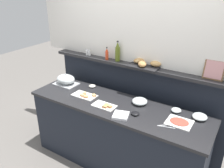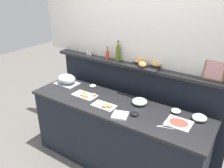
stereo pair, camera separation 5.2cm
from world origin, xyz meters
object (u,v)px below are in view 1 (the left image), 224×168
object	(u,v)px
cold_cuts_platter	(179,122)
hot_sauce_bottle	(107,54)
sandwich_platter_front	(105,106)
condiment_bowl_cream	(135,113)
glass_bowl_large	(140,101)
olive_oil_bottle	(118,52)
glass_bowl_medium	(200,117)
serving_cloche	(66,80)
bread_basket	(144,63)
napkin_stack	(121,115)
framed_picture	(214,70)
sandwich_platter_rear	(85,95)
serving_tongs	(166,126)
pepper_shaker	(89,53)
glass_bowl_small	(176,110)
condiment_bowl_teal	(92,86)
salt_shaker	(87,52)

from	to	relation	value
cold_cuts_platter	hot_sauce_bottle	size ratio (longest dim) A/B	1.53
sandwich_platter_front	condiment_bowl_cream	distance (m)	0.40
glass_bowl_large	olive_oil_bottle	size ratio (longest dim) A/B	0.69
sandwich_platter_front	olive_oil_bottle	world-z (taller)	olive_oil_bottle
cold_cuts_platter	olive_oil_bottle	size ratio (longest dim) A/B	0.98
glass_bowl_medium	olive_oil_bottle	world-z (taller)	olive_oil_bottle
condiment_bowl_cream	hot_sauce_bottle	bearing A→B (deg)	145.04
serving_cloche	bread_basket	distance (m)	1.18
glass_bowl_large	hot_sauce_bottle	distance (m)	0.82
napkin_stack	framed_picture	size ratio (longest dim) A/B	0.77
cold_cuts_platter	condiment_bowl_cream	xyz separation A→B (m)	(-0.47, -0.11, 0.01)
cold_cuts_platter	sandwich_platter_rear	bearing A→B (deg)	-177.75
glass_bowl_large	condiment_bowl_cream	world-z (taller)	glass_bowl_large
glass_bowl_medium	framed_picture	size ratio (longest dim) A/B	0.72
serving_cloche	serving_tongs	xyz separation A→B (m)	(1.62, -0.24, -0.07)
sandwich_platter_rear	pepper_shaker	bearing A→B (deg)	119.60
olive_oil_bottle	bread_basket	size ratio (longest dim) A/B	0.68
cold_cuts_platter	pepper_shaker	xyz separation A→B (m)	(-1.51, 0.41, 0.43)
bread_basket	sandwich_platter_front	bearing A→B (deg)	-112.29
glass_bowl_small	napkin_stack	world-z (taller)	glass_bowl_small
pepper_shaker	condiment_bowl_teal	bearing A→B (deg)	-46.80
glass_bowl_small	condiment_bowl_cream	xyz separation A→B (m)	(-0.37, -0.31, -0.00)
sandwich_platter_rear	napkin_stack	world-z (taller)	sandwich_platter_rear
glass_bowl_small	condiment_bowl_cream	distance (m)	0.49
serving_cloche	napkin_stack	bearing A→B (deg)	-16.16
glass_bowl_small	salt_shaker	distance (m)	1.52
glass_bowl_medium	napkin_stack	xyz separation A→B (m)	(-0.76, -0.42, -0.02)
sandwich_platter_rear	serving_tongs	bearing A→B (deg)	-4.75
glass_bowl_small	framed_picture	xyz separation A→B (m)	(0.29, 0.24, 0.48)
serving_cloche	condiment_bowl_teal	size ratio (longest dim) A/B	3.49
framed_picture	hot_sauce_bottle	bearing A→B (deg)	-177.67
serving_tongs	olive_oil_bottle	bearing A→B (deg)	148.95
sandwich_platter_rear	condiment_bowl_cream	size ratio (longest dim) A/B	3.45
pepper_shaker	bread_basket	size ratio (longest dim) A/B	0.21
sandwich_platter_rear	glass_bowl_small	distance (m)	1.17
sandwich_platter_rear	condiment_bowl_cream	bearing A→B (deg)	-4.38
sandwich_platter_front	condiment_bowl_cream	size ratio (longest dim) A/B	3.09
serving_tongs	olive_oil_bottle	size ratio (longest dim) A/B	0.66
bread_basket	cold_cuts_platter	bearing A→B (deg)	-33.04
pepper_shaker	framed_picture	bearing A→B (deg)	1.30
cold_cuts_platter	framed_picture	distance (m)	0.69
glass_bowl_small	framed_picture	size ratio (longest dim) A/B	0.52
condiment_bowl_teal	hot_sauce_bottle	size ratio (longest dim) A/B	0.55
sandwich_platter_front	framed_picture	bearing A→B (deg)	28.98
napkin_stack	hot_sauce_bottle	world-z (taller)	hot_sauce_bottle
serving_cloche	glass_bowl_small	size ratio (longest dim) A/B	2.95
cold_cuts_platter	pepper_shaker	distance (m)	1.62
olive_oil_bottle	condiment_bowl_cream	bearing A→B (deg)	-43.25
cold_cuts_platter	serving_tongs	size ratio (longest dim) A/B	1.49
napkin_stack	bread_basket	world-z (taller)	bread_basket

